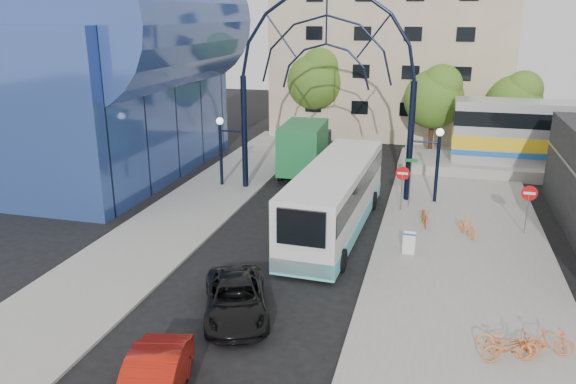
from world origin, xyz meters
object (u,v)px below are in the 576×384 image
(sandwich_board, at_px, (409,241))
(green_truck, at_px, (306,148))
(bike_far_a, at_px, (505,342))
(bike_far_c, at_px, (510,348))
(stop_sign, at_px, (402,177))
(tree_north_c, at_px, (517,99))
(bike_far_b, at_px, (549,342))
(tree_north_b, at_px, (317,78))
(bike_near_b, at_px, (467,226))
(tree_north_a, at_px, (436,96))
(black_suv, at_px, (236,299))
(gateway_arch, at_px, (326,50))
(do_not_enter_sign, at_px, (529,198))
(city_bus, at_px, (336,197))
(street_name_sign, at_px, (411,173))
(bike_near_a, at_px, (425,216))

(sandwich_board, xyz_separation_m, green_truck, (-7.75, 12.39, 1.06))
(sandwich_board, height_order, green_truck, green_truck)
(bike_far_a, height_order, bike_far_c, bike_far_c)
(stop_sign, relative_size, bike_far_c, 1.36)
(tree_north_c, relative_size, green_truck, 0.89)
(bike_far_b, bearing_deg, tree_north_b, 14.01)
(bike_near_b, bearing_deg, tree_north_a, 70.62)
(stop_sign, xyz_separation_m, green_truck, (-6.95, 6.36, -0.19))
(tree_north_a, relative_size, black_suv, 1.46)
(gateway_arch, bearing_deg, bike_near_b, -31.73)
(do_not_enter_sign, xyz_separation_m, bike_far_c, (-1.84, -11.61, -1.37))
(green_truck, distance_m, bike_far_c, 22.99)
(stop_sign, xyz_separation_m, bike_far_c, (4.36, -13.61, -1.39))
(tree_north_c, relative_size, black_suv, 1.35)
(tree_north_a, distance_m, tree_north_c, 6.33)
(green_truck, height_order, bike_near_b, green_truck)
(do_not_enter_sign, height_order, tree_north_c, tree_north_c)
(bike_far_a, bearing_deg, tree_north_b, 35.43)
(city_bus, bearing_deg, do_not_enter_sign, 12.96)
(do_not_enter_sign, xyz_separation_m, bike_far_a, (-1.97, -11.22, -1.42))
(black_suv, bearing_deg, street_name_sign, 46.93)
(tree_north_a, xyz_separation_m, bike_far_a, (2.91, -27.15, -4.05))
(city_bus, distance_m, green_truck, 10.84)
(do_not_enter_sign, relative_size, tree_north_a, 0.35)
(bike_far_a, xyz_separation_m, bike_far_b, (1.36, 0.26, 0.03))
(city_bus, xyz_separation_m, bike_far_b, (8.61, -9.22, -1.20))
(sandwich_board, distance_m, black_suv, 9.04)
(gateway_arch, xyz_separation_m, tree_north_a, (6.12, 11.93, -3.95))
(black_suv, distance_m, bike_far_c, 9.34)
(black_suv, distance_m, bike_far_a, 9.19)
(tree_north_c, height_order, city_bus, tree_north_c)
(tree_north_a, bearing_deg, green_truck, -137.55)
(stop_sign, distance_m, bike_near_a, 2.82)
(bike_near_a, bearing_deg, tree_north_a, 80.69)
(street_name_sign, bearing_deg, tree_north_b, 117.65)
(city_bus, bearing_deg, black_suv, -99.58)
(sandwich_board, relative_size, city_bus, 0.08)
(bike_far_b, bearing_deg, sandwich_board, 23.87)
(city_bus, height_order, bike_far_a, city_bus)
(city_bus, bearing_deg, bike_near_b, 8.11)
(stop_sign, xyz_separation_m, street_name_sign, (0.40, 0.60, 0.14))
(stop_sign, bearing_deg, gateway_arch, 157.37)
(tree_north_b, bearing_deg, bike_far_c, -67.55)
(bike_near_a, height_order, bike_far_c, bike_near_a)
(bike_far_b, bearing_deg, bike_near_b, 1.62)
(city_bus, relative_size, bike_far_b, 8.05)
(green_truck, bearing_deg, bike_far_c, -63.41)
(black_suv, bearing_deg, bike_far_b, -21.38)
(sandwich_board, xyz_separation_m, tree_north_b, (-9.48, 23.95, 4.52))
(gateway_arch, xyz_separation_m, bike_far_a, (9.03, -15.22, -8.00))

